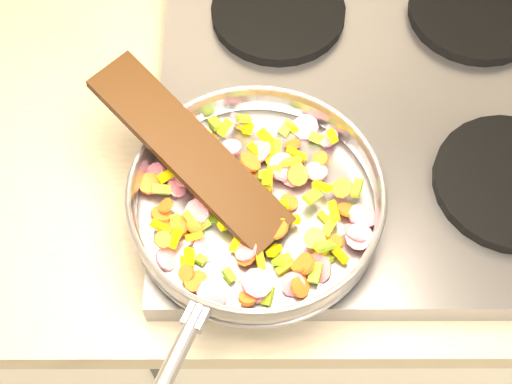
{
  "coord_description": "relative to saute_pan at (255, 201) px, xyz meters",
  "views": [
    {
      "loc": [
        -0.87,
        1.09,
        1.7
      ],
      "look_at": [
        -0.87,
        1.48,
        1.0
      ],
      "focal_mm": 50.0,
      "sensor_mm": 36.0,
      "label": 1
    }
  ],
  "objects": [
    {
      "name": "saute_pan",
      "position": [
        0.0,
        0.0,
        0.0
      ],
      "size": [
        0.33,
        0.48,
        0.05
      ],
      "rotation": [
        0.0,
        0.0,
        -0.41
      ],
      "color": "#9E9EA5",
      "rests_on": "grate_fl"
    },
    {
      "name": "grate_br",
      "position": [
        0.31,
        0.32,
        -0.04
      ],
      "size": [
        0.19,
        0.19,
        0.02
      ],
      "primitive_type": "cylinder",
      "color": "black",
      "rests_on": "cooktop"
    },
    {
      "name": "vegetable_heap",
      "position": [
        -0.01,
        0.01,
        -0.01
      ],
      "size": [
        0.29,
        0.27,
        0.05
      ],
      "color": "orange",
      "rests_on": "saute_pan"
    },
    {
      "name": "wooden_spatula",
      "position": [
        -0.07,
        0.05,
        0.03
      ],
      "size": [
        0.24,
        0.24,
        0.08
      ],
      "primitive_type": "cube",
      "rotation": [
        0.0,
        -0.24,
        2.38
      ],
      "color": "black",
      "rests_on": "saute_pan"
    },
    {
      "name": "cooktop",
      "position": [
        0.17,
        0.18,
        -0.06
      ],
      "size": [
        0.6,
        0.6,
        0.04
      ],
      "primitive_type": "cube",
      "color": "#939399",
      "rests_on": "counter_top"
    },
    {
      "name": "grate_bl",
      "position": [
        0.03,
        0.32,
        -0.04
      ],
      "size": [
        0.19,
        0.19,
        0.02
      ],
      "primitive_type": "cylinder",
      "color": "black",
      "rests_on": "cooktop"
    },
    {
      "name": "grate_fl",
      "position": [
        0.03,
        0.04,
        -0.04
      ],
      "size": [
        0.19,
        0.19,
        0.02
      ],
      "primitive_type": "cylinder",
      "color": "black",
      "rests_on": "cooktop"
    },
    {
      "name": "grate_fr",
      "position": [
        0.31,
        0.04,
        -0.04
      ],
      "size": [
        0.19,
        0.19,
        0.02
      ],
      "primitive_type": "cylinder",
      "color": "black",
      "rests_on": "cooktop"
    }
  ]
}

